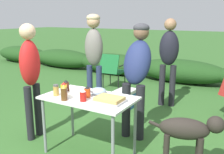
{
  "coord_description": "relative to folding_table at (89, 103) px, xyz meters",
  "views": [
    {
      "loc": [
        1.67,
        -2.31,
        1.67
      ],
      "look_at": [
        0.04,
        0.48,
        0.89
      ],
      "focal_mm": 40.0,
      "sensor_mm": 36.0,
      "label": 1
    }
  ],
  "objects": [
    {
      "name": "shrub_hedge",
      "position": [
        0.0,
        4.08,
        -0.36
      ],
      "size": [
        14.4,
        0.9,
        0.6
      ],
      "color": "#1E4219",
      "rests_on": "ground"
    },
    {
      "name": "mustard_bottle",
      "position": [
        -0.35,
        -0.04,
        0.14
      ],
      "size": [
        0.07,
        0.07,
        0.14
      ],
      "color": "yellow",
      "rests_on": "folding_table"
    },
    {
      "name": "ketchup_bottle",
      "position": [
        0.04,
        -0.16,
        0.14
      ],
      "size": [
        0.07,
        0.07,
        0.14
      ],
      "color": "red",
      "rests_on": "folding_table"
    },
    {
      "name": "cooler_box",
      "position": [
        -0.37,
        1.66,
        -0.49
      ],
      "size": [
        0.34,
        0.49,
        0.34
      ],
      "rotation": [
        0.0,
        0.0,
        4.68
      ],
      "color": "#234C93",
      "rests_on": "ground"
    },
    {
      "name": "camp_chair_near_hedge",
      "position": [
        -1.26,
        2.7,
        -0.2
      ],
      "size": [
        0.52,
        0.63,
        0.83
      ],
      "rotation": [
        0.0,
        0.0,
        0.09
      ],
      "color": "#19602D",
      "rests_on": "ground"
    },
    {
      "name": "bbq_sauce_bottle",
      "position": [
        -0.4,
        0.07,
        0.14
      ],
      "size": [
        0.07,
        0.07,
        0.14
      ],
      "color": "#562314",
      "rests_on": "folding_table"
    },
    {
      "name": "dog",
      "position": [
        1.14,
        0.21,
        -0.19
      ],
      "size": [
        0.82,
        0.36,
        0.68
      ],
      "rotation": [
        0.0,
        0.0,
        -1.3
      ],
      "color": "#28231E",
      "rests_on": "ground"
    },
    {
      "name": "standing_person_with_beanie",
      "position": [
        0.26,
        2.18,
        0.33
      ],
      "size": [
        0.4,
        0.33,
        1.65
      ],
      "rotation": [
        0.0,
        0.0,
        0.22
      ],
      "color": "black",
      "rests_on": "ground"
    },
    {
      "name": "folding_table",
      "position": [
        0.0,
        0.0,
        0.0
      ],
      "size": [
        1.1,
        0.64,
        0.74
      ],
      "color": "silver",
      "rests_on": "ground"
    },
    {
      "name": "paper_cup_stack",
      "position": [
        -0.23,
        -0.17,
        0.13
      ],
      "size": [
        0.08,
        0.08,
        0.11
      ],
      "primitive_type": "cylinder",
      "color": "white",
      "rests_on": "folding_table"
    },
    {
      "name": "standing_person_in_gray_fleece",
      "position": [
        -0.83,
        1.32,
        0.44
      ],
      "size": [
        0.38,
        0.31,
        1.72
      ],
      "rotation": [
        0.0,
        0.0,
        0.27
      ],
      "color": "#232D4C",
      "rests_on": "ground"
    },
    {
      "name": "standing_person_in_dark_puffer",
      "position": [
        0.27,
        0.76,
        0.32
      ],
      "size": [
        0.4,
        0.5,
        1.59
      ],
      "rotation": [
        0.0,
        0.0,
        0.04
      ],
      "color": "black",
      "rests_on": "ground"
    },
    {
      "name": "spice_jar",
      "position": [
        -0.37,
        -0.16,
        0.14
      ],
      "size": [
        0.07,
        0.07,
        0.14
      ],
      "color": "#B2893D",
      "rests_on": "folding_table"
    },
    {
      "name": "hot_sauce_bottle",
      "position": [
        -0.01,
        -0.02,
        0.14
      ],
      "size": [
        0.07,
        0.07,
        0.14
      ],
      "color": "#CC4214",
      "rests_on": "folding_table"
    },
    {
      "name": "standing_person_in_navy_coat",
      "position": [
        -0.93,
        -0.04,
        0.31
      ],
      "size": [
        0.26,
        0.34,
        1.59
      ],
      "rotation": [
        0.0,
        0.0,
        1.68
      ],
      "color": "black",
      "rests_on": "ground"
    },
    {
      "name": "food_tray",
      "position": [
        0.3,
        -0.03,
        0.1
      ],
      "size": [
        0.34,
        0.25,
        0.06
      ],
      "color": "#9E9EA3",
      "rests_on": "folding_table"
    },
    {
      "name": "beer_bottle",
      "position": [
        -0.17,
        -0.24,
        0.17
      ],
      "size": [
        0.07,
        0.07,
        0.19
      ],
      "color": "brown",
      "rests_on": "folding_table"
    },
    {
      "name": "plate_stack",
      "position": [
        -0.23,
        0.09,
        0.1
      ],
      "size": [
        0.21,
        0.21,
        0.05
      ],
      "primitive_type": "cylinder",
      "color": "white",
      "rests_on": "folding_table"
    },
    {
      "name": "mixing_bowl",
      "position": [
        0.04,
        0.14,
        0.12
      ],
      "size": [
        0.19,
        0.19,
        0.08
      ],
      "primitive_type": "ellipsoid",
      "color": "#99B2CC",
      "rests_on": "folding_table"
    },
    {
      "name": "ground_plane",
      "position": [
        0.0,
        0.0,
        -0.66
      ],
      "size": [
        60.0,
        60.0,
        0.0
      ],
      "primitive_type": "plane",
      "color": "#336028"
    }
  ]
}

